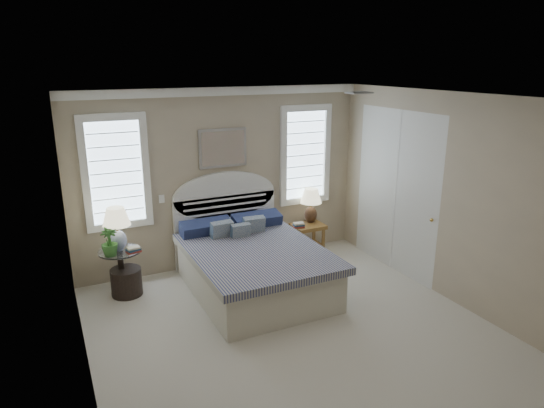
{
  "coord_description": "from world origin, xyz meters",
  "views": [
    {
      "loc": [
        -2.42,
        -4.25,
        3.06
      ],
      "look_at": [
        0.1,
        1.0,
        1.33
      ],
      "focal_mm": 32.0,
      "sensor_mm": 36.0,
      "label": 1
    }
  ],
  "objects_px": {
    "bed": "(251,262)",
    "lamp_left": "(117,224)",
    "floor_pot": "(127,282)",
    "side_table_left": "(121,267)",
    "nightstand_right": "(308,233)",
    "lamp_right": "(311,202)"
  },
  "relations": [
    {
      "from": "lamp_left",
      "to": "side_table_left",
      "type": "bearing_deg",
      "value": -90.85
    },
    {
      "from": "floor_pot",
      "to": "lamp_left",
      "type": "height_order",
      "value": "lamp_left"
    },
    {
      "from": "bed",
      "to": "side_table_left",
      "type": "xyz_separation_m",
      "value": [
        -1.65,
        0.59,
        0.0
      ]
    },
    {
      "from": "side_table_left",
      "to": "lamp_right",
      "type": "distance_m",
      "value": 3.1
    },
    {
      "from": "nightstand_right",
      "to": "lamp_left",
      "type": "xyz_separation_m",
      "value": [
        -2.95,
        -0.06,
        0.61
      ]
    },
    {
      "from": "floor_pot",
      "to": "lamp_left",
      "type": "xyz_separation_m",
      "value": [
        -0.04,
        0.09,
        0.81
      ]
    },
    {
      "from": "bed",
      "to": "floor_pot",
      "type": "relative_size",
      "value": 5.54
    },
    {
      "from": "bed",
      "to": "nightstand_right",
      "type": "height_order",
      "value": "bed"
    },
    {
      "from": "bed",
      "to": "lamp_left",
      "type": "distance_m",
      "value": 1.87
    },
    {
      "from": "nightstand_right",
      "to": "lamp_left",
      "type": "bearing_deg",
      "value": -178.87
    },
    {
      "from": "lamp_left",
      "to": "lamp_right",
      "type": "xyz_separation_m",
      "value": [
        3.05,
        0.16,
        -0.12
      ]
    },
    {
      "from": "lamp_left",
      "to": "bed",
      "type": "bearing_deg",
      "value": -21.03
    },
    {
      "from": "nightstand_right",
      "to": "floor_pot",
      "type": "bearing_deg",
      "value": -177.01
    },
    {
      "from": "side_table_left",
      "to": "floor_pot",
      "type": "height_order",
      "value": "side_table_left"
    },
    {
      "from": "floor_pot",
      "to": "side_table_left",
      "type": "bearing_deg",
      "value": 130.32
    },
    {
      "from": "side_table_left",
      "to": "nightstand_right",
      "type": "xyz_separation_m",
      "value": [
        2.95,
        0.1,
        -0.0
      ]
    },
    {
      "from": "lamp_right",
      "to": "lamp_left",
      "type": "bearing_deg",
      "value": -176.97
    },
    {
      "from": "floor_pot",
      "to": "lamp_right",
      "type": "relative_size",
      "value": 0.73
    },
    {
      "from": "bed",
      "to": "floor_pot",
      "type": "bearing_deg",
      "value": 161.4
    },
    {
      "from": "bed",
      "to": "lamp_left",
      "type": "xyz_separation_m",
      "value": [
        -1.65,
        0.63,
        0.61
      ]
    },
    {
      "from": "lamp_left",
      "to": "lamp_right",
      "type": "distance_m",
      "value": 3.06
    },
    {
      "from": "floor_pot",
      "to": "lamp_right",
      "type": "bearing_deg",
      "value": 4.85
    }
  ]
}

